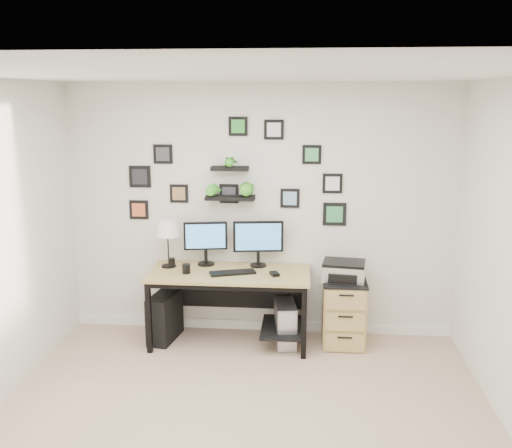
# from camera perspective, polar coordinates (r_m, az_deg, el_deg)

# --- Properties ---
(room) EXTENTS (4.00, 4.00, 4.00)m
(room) POSITION_cam_1_polar(r_m,az_deg,el_deg) (6.23, 0.41, -10.06)
(room) COLOR #C5A58D
(room) RESTS_ON ground
(desk) EXTENTS (1.60, 0.70, 0.75)m
(desk) POSITION_cam_1_polar(r_m,az_deg,el_deg) (5.75, -2.28, -5.90)
(desk) COLOR tan
(desk) RESTS_ON ground
(monitor_left) EXTENTS (0.44, 0.20, 0.46)m
(monitor_left) POSITION_cam_1_polar(r_m,az_deg,el_deg) (5.86, -5.06, -1.60)
(monitor_left) COLOR black
(monitor_left) RESTS_ON desk
(monitor_right) EXTENTS (0.51, 0.18, 0.48)m
(monitor_right) POSITION_cam_1_polar(r_m,az_deg,el_deg) (5.79, 0.23, -1.58)
(monitor_right) COLOR black
(monitor_right) RESTS_ON desk
(keyboard) EXTENTS (0.47, 0.28, 0.02)m
(keyboard) POSITION_cam_1_polar(r_m,az_deg,el_deg) (5.63, -2.37, -4.88)
(keyboard) COLOR black
(keyboard) RESTS_ON desk
(mouse) EXTENTS (0.11, 0.13, 0.03)m
(mouse) POSITION_cam_1_polar(r_m,az_deg,el_deg) (5.57, 1.86, -5.01)
(mouse) COLOR black
(mouse) RESTS_ON desk
(table_lamp) EXTENTS (0.24, 0.24, 0.49)m
(table_lamp) POSITION_cam_1_polar(r_m,az_deg,el_deg) (5.82, -8.84, -0.51)
(table_lamp) COLOR black
(table_lamp) RESTS_ON desk
(mug) EXTENTS (0.08, 0.08, 0.09)m
(mug) POSITION_cam_1_polar(r_m,az_deg,el_deg) (5.67, -7.00, -4.46)
(mug) COLOR black
(mug) RESTS_ON desk
(pen_cup) EXTENTS (0.07, 0.07, 0.09)m
(pen_cup) POSITION_cam_1_polar(r_m,az_deg,el_deg) (5.90, -8.44, -3.83)
(pen_cup) COLOR black
(pen_cup) RESTS_ON desk
(pc_tower_black) EXTENTS (0.29, 0.51, 0.49)m
(pc_tower_black) POSITION_cam_1_polar(r_m,az_deg,el_deg) (6.00, -9.11, -9.15)
(pc_tower_black) COLOR black
(pc_tower_black) RESTS_ON ground
(pc_tower_grey) EXTENTS (0.25, 0.46, 0.43)m
(pc_tower_grey) POSITION_cam_1_polar(r_m,az_deg,el_deg) (5.84, 2.95, -9.92)
(pc_tower_grey) COLOR gray
(pc_tower_grey) RESTS_ON ground
(file_cabinet) EXTENTS (0.43, 0.53, 0.67)m
(file_cabinet) POSITION_cam_1_polar(r_m,az_deg,el_deg) (5.88, 8.76, -8.65)
(file_cabinet) COLOR tan
(file_cabinet) RESTS_ON ground
(printer) EXTENTS (0.45, 0.38, 0.19)m
(printer) POSITION_cam_1_polar(r_m,az_deg,el_deg) (5.74, 8.78, -4.64)
(printer) COLOR silver
(printer) RESTS_ON file_cabinet
(wall_decor) EXTENTS (2.26, 0.18, 1.09)m
(wall_decor) POSITION_cam_1_polar(r_m,az_deg,el_deg) (5.78, -2.25, 4.53)
(wall_decor) COLOR black
(wall_decor) RESTS_ON ground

